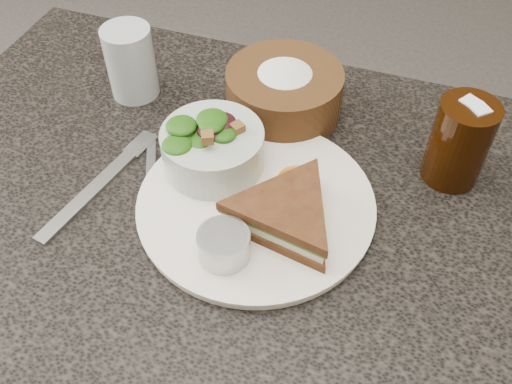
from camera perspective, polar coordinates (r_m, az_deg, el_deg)
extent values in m
cube|color=black|center=(1.03, -0.74, -15.79)|extent=(1.00, 0.70, 0.75)
cylinder|color=white|center=(0.72, 0.00, -1.26)|extent=(0.29, 0.29, 0.01)
cylinder|color=#A5A6A7|center=(0.65, -3.23, -5.36)|extent=(0.08, 0.08, 0.04)
cone|color=#FF7002|center=(0.73, 4.31, 1.77)|extent=(0.08, 0.08, 0.03)
cube|color=#A4A4A5|center=(0.77, -15.93, 0.25)|extent=(0.06, 0.20, 0.01)
cube|color=#989A9F|center=(0.76, -10.51, 1.00)|extent=(0.09, 0.17, 0.00)
cylinder|color=#A8B1B9|center=(0.88, -12.43, 12.56)|extent=(0.08, 0.08, 0.11)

